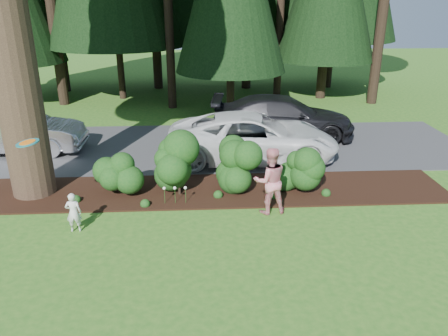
% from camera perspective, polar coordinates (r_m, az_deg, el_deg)
% --- Properties ---
extents(ground, '(80.00, 80.00, 0.00)m').
position_cam_1_polar(ground, '(10.62, -5.33, -10.50)').
color(ground, '#2B651D').
rests_on(ground, ground).
extents(mulch_bed, '(16.00, 2.50, 0.05)m').
position_cam_1_polar(mulch_bed, '(13.47, -4.91, -3.01)').
color(mulch_bed, black).
rests_on(mulch_bed, ground).
extents(driveway, '(22.00, 6.00, 0.03)m').
position_cam_1_polar(driveway, '(17.42, -4.57, 2.82)').
color(driveway, '#38383A').
rests_on(driveway, ground).
extents(shrub_row, '(6.53, 1.60, 1.61)m').
position_cam_1_polar(shrub_row, '(13.05, -1.65, -0.03)').
color(shrub_row, '#144415').
rests_on(shrub_row, ground).
extents(lily_cluster, '(0.69, 0.09, 0.57)m').
position_cam_1_polar(lily_cluster, '(12.52, -6.44, -2.71)').
color(lily_cluster, '#144415').
rests_on(lily_cluster, ground).
extents(car_silver_wagon, '(4.94, 1.76, 1.62)m').
position_cam_1_polar(car_silver_wagon, '(18.22, -25.43, 4.33)').
color(car_silver_wagon, '#BABABF').
rests_on(car_silver_wagon, driveway).
extents(car_white_suv, '(6.19, 3.09, 1.68)m').
position_cam_1_polar(car_white_suv, '(15.75, 3.86, 4.05)').
color(car_white_suv, white).
rests_on(car_white_suv, driveway).
extents(car_dark_suv, '(6.13, 3.08, 1.71)m').
position_cam_1_polar(car_dark_suv, '(18.46, 7.69, 6.61)').
color(car_dark_suv, black).
rests_on(car_dark_suv, driveway).
extents(child, '(0.41, 0.29, 1.06)m').
position_cam_1_polar(child, '(11.69, -19.06, -5.51)').
color(child, silver).
rests_on(child, ground).
extents(adult, '(1.00, 0.82, 1.89)m').
position_cam_1_polar(adult, '(11.91, 6.00, -1.66)').
color(adult, red).
rests_on(adult, ground).
extents(frisbee, '(0.56, 0.56, 0.13)m').
position_cam_1_polar(frisbee, '(11.70, -24.28, 3.04)').
color(frisbee, '#16717D').
rests_on(frisbee, ground).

